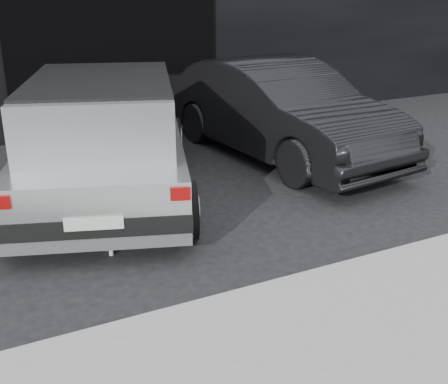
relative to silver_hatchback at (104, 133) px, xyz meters
name	(u,v)px	position (x,y,z in m)	size (l,w,h in m)	color
ground	(137,211)	(0.18, -0.69, -0.90)	(80.00, 80.00, 0.00)	black
garage_opening	(117,64)	(1.18, 3.30, 0.40)	(4.00, 0.10, 2.60)	black
curb	(320,280)	(1.18, -3.29, -0.84)	(18.00, 0.25, 0.12)	gray
sidewalk	(409,348)	(1.18, -4.49, -0.84)	(18.00, 2.20, 0.11)	gray
silver_hatchback	(104,133)	(0.00, 0.00, 0.00)	(3.33, 4.86, 1.64)	silver
second_car	(279,110)	(3.07, 0.58, -0.11)	(1.67, 4.78, 1.58)	black
cat_siamese	(188,229)	(0.45, -1.71, -0.78)	(0.35, 0.73, 0.26)	beige
cat_white	(125,232)	(-0.27, -1.64, -0.70)	(0.86, 0.37, 0.40)	white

